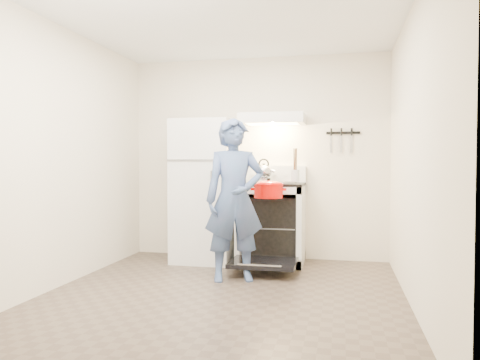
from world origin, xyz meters
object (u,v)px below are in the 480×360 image
object	(u,v)px
refrigerator	(205,191)
stove_body	(272,224)
tea_kettle	(264,171)
person	(234,200)
dutch_oven	(269,191)

from	to	relation	value
refrigerator	stove_body	bearing A→B (deg)	1.77
tea_kettle	stove_body	bearing A→B (deg)	-33.32
refrigerator	stove_body	distance (m)	0.90
refrigerator	person	distance (m)	1.04
tea_kettle	person	world-z (taller)	person
person	stove_body	bearing A→B (deg)	54.51
refrigerator	person	world-z (taller)	refrigerator
refrigerator	person	bearing A→B (deg)	-57.03
refrigerator	tea_kettle	size ratio (longest dim) A/B	5.94
refrigerator	person	xyz separation A→B (m)	(0.56, -0.87, -0.03)
stove_body	tea_kettle	bearing A→B (deg)	146.68
refrigerator	tea_kettle	bearing A→B (deg)	7.75
refrigerator	stove_body	world-z (taller)	refrigerator
stove_body	dutch_oven	world-z (taller)	dutch_oven
stove_body	person	size ratio (longest dim) A/B	0.56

